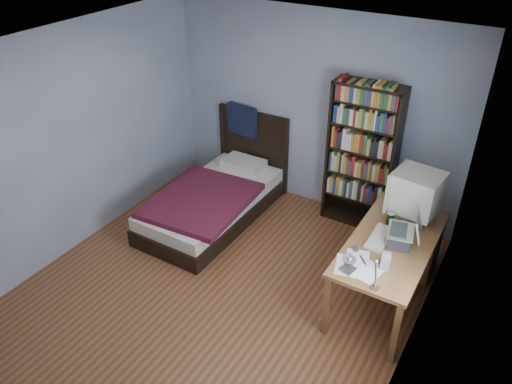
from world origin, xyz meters
TOP-DOWN VIEW (x-y plane):
  - room at (0.03, -0.00)m, footprint 4.20×4.24m
  - desk at (1.50, 1.22)m, footprint 0.75×1.60m
  - crt_monitor at (1.54, 1.26)m, footprint 0.51×0.47m
  - laptop at (1.59, 0.75)m, footprint 0.37×0.36m
  - desk_lamp at (1.48, -0.30)m, footprint 0.21×0.47m
  - keyboard at (1.39, 0.72)m, footprint 0.18×0.45m
  - speaker at (1.57, 0.33)m, footprint 0.10×0.10m
  - soda_can at (1.40, 1.01)m, footprint 0.07×0.07m
  - mouse at (1.51, 1.08)m, footprint 0.06×0.11m
  - phone_silver at (1.25, 0.45)m, footprint 0.08×0.10m
  - phone_grey at (1.23, 0.33)m, footprint 0.08×0.10m
  - external_drive at (1.30, 0.14)m, footprint 0.14×0.14m
  - bookshelf at (0.73, 1.94)m, footprint 0.81×0.30m
  - bed at (-0.84, 1.13)m, footprint 1.14×2.09m

SIDE VIEW (x-z plane):
  - bed at x=-0.84m, z-range -0.33..0.84m
  - desk at x=1.50m, z-range 0.05..0.78m
  - phone_silver at x=1.25m, z-range 0.73..0.75m
  - phone_grey at x=1.23m, z-range 0.73..0.75m
  - external_drive at x=1.30m, z-range 0.73..0.76m
  - keyboard at x=1.39m, z-range 0.72..0.77m
  - mouse at x=1.51m, z-range 0.73..0.76m
  - soda_can at x=1.40m, z-range 0.73..0.86m
  - speaker at x=1.57m, z-range 0.73..0.89m
  - laptop at x=1.59m, z-range 0.65..1.03m
  - bookshelf at x=0.73m, z-range 0.00..1.80m
  - crt_monitor at x=1.54m, z-range 0.76..1.29m
  - desk_lamp at x=1.48m, z-range 0.90..1.46m
  - room at x=0.03m, z-range 0.00..2.50m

